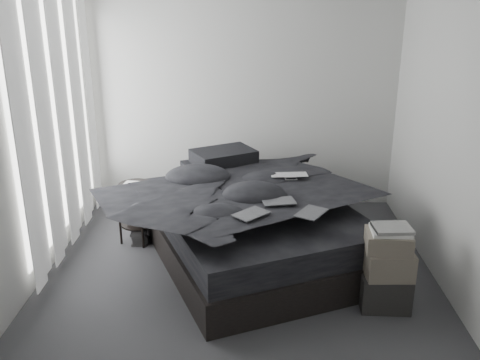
{
  "coord_description": "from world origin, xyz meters",
  "views": [
    {
      "loc": [
        0.1,
        -4.09,
        2.51
      ],
      "look_at": [
        0.0,
        0.8,
        0.75
      ],
      "focal_mm": 40.0,
      "sensor_mm": 36.0,
      "label": 1
    }
  ],
  "objects_px": {
    "laptop": "(290,169)",
    "box_lower": "(384,290)",
    "bed": "(252,241)",
    "side_stand": "(137,213)"
  },
  "relations": [
    {
      "from": "laptop",
      "to": "box_lower",
      "type": "bearing_deg",
      "value": -61.31
    },
    {
      "from": "bed",
      "to": "side_stand",
      "type": "bearing_deg",
      "value": 142.24
    },
    {
      "from": "side_stand",
      "to": "bed",
      "type": "bearing_deg",
      "value": -14.69
    },
    {
      "from": "bed",
      "to": "laptop",
      "type": "xyz_separation_m",
      "value": [
        0.37,
        0.22,
        0.68
      ]
    },
    {
      "from": "side_stand",
      "to": "box_lower",
      "type": "relative_size",
      "value": 1.57
    },
    {
      "from": "laptop",
      "to": "side_stand",
      "type": "xyz_separation_m",
      "value": [
        -1.56,
        0.1,
        -0.52
      ]
    },
    {
      "from": "laptop",
      "to": "box_lower",
      "type": "relative_size",
      "value": 0.92
    },
    {
      "from": "side_stand",
      "to": "box_lower",
      "type": "xyz_separation_m",
      "value": [
        2.29,
        -1.19,
        -0.17
      ]
    },
    {
      "from": "bed",
      "to": "laptop",
      "type": "distance_m",
      "value": 0.8
    },
    {
      "from": "side_stand",
      "to": "box_lower",
      "type": "distance_m",
      "value": 2.59
    }
  ]
}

